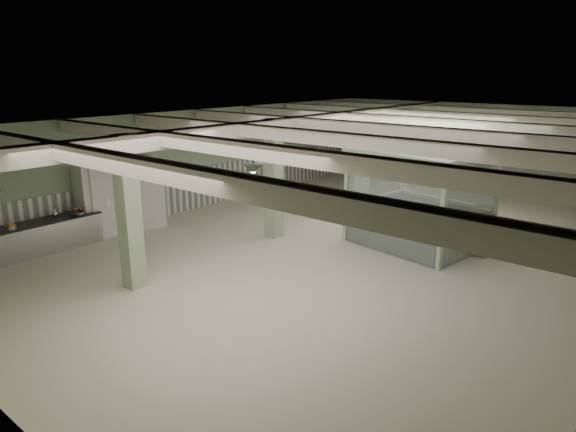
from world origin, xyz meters
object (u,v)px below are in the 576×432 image
Objects in this scene: filing_cabinet at (482,231)px; walkin_cooler at (118,194)px; prep_counter at (15,243)px; guard_booth at (421,181)px.

walkin_cooler is at bearing -164.28° from filing_cabinet.
walkin_cooler is at bearing 91.47° from prep_counter.
filing_cabinet is at bearing 18.01° from guard_booth.
guard_booth reaches higher than prep_counter.
prep_counter is at bearing -124.27° from guard_booth.
filing_cabinet is (1.77, 0.28, -1.21)m from guard_booth.
prep_counter is at bearing -88.53° from walkin_cooler.
filing_cabinet is at bearing 41.68° from prep_counter.
prep_counter is 1.21× the size of guard_booth.
walkin_cooler is 1.94× the size of filing_cabinet.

